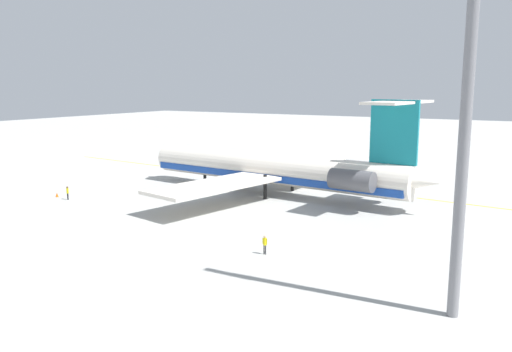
{
  "coord_description": "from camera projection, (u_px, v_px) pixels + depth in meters",
  "views": [
    {
      "loc": [
        -31.69,
        68.08,
        14.19
      ],
      "look_at": [
        0.86,
        12.38,
        2.97
      ],
      "focal_mm": 36.68,
      "sensor_mm": 36.0,
      "label": 1
    }
  ],
  "objects": [
    {
      "name": "ground",
      "position": [
        304.0,
        184.0,
        76.09
      ],
      "size": [
        327.01,
        327.01,
        0.0
      ],
      "primitive_type": "plane",
      "color": "#ADADA8"
    },
    {
      "name": "light_mast",
      "position": [
        467.0,
        94.0,
        30.26
      ],
      "size": [
        4.0,
        0.7,
        24.97
      ],
      "color": "slate",
      "rests_on": "ground"
    },
    {
      "name": "ground_crew_near_tail",
      "position": [
        68.0,
        191.0,
        65.52
      ],
      "size": [
        0.43,
        0.27,
        1.7
      ],
      "rotation": [
        0.0,
        0.0,
        1.39
      ],
      "color": "black",
      "rests_on": "ground"
    },
    {
      "name": "safety_cone_tail",
      "position": [
        228.0,
        160.0,
        98.75
      ],
      "size": [
        0.4,
        0.4,
        0.55
      ],
      "primitive_type": "cone",
      "color": "#EA590F",
      "rests_on": "ground"
    },
    {
      "name": "main_jetliner",
      "position": [
        279.0,
        169.0,
        68.1
      ],
      "size": [
        43.4,
        38.39,
        12.64
      ],
      "rotation": [
        0.0,
        0.0,
        -0.1
      ],
      "color": "silver",
      "rests_on": "ground"
    },
    {
      "name": "taxiway_centreline",
      "position": [
        299.0,
        183.0,
        76.61
      ],
      "size": [
        99.98,
        9.3,
        0.01
      ],
      "primitive_type": "cube",
      "rotation": [
        0.0,
        0.0,
        -0.09
      ],
      "color": "gold",
      "rests_on": "ground"
    },
    {
      "name": "safety_cone_wingtip",
      "position": [
        57.0,
        195.0,
        67.23
      ],
      "size": [
        0.4,
        0.4,
        0.55
      ],
      "primitive_type": "cone",
      "color": "#EA590F",
      "rests_on": "ground"
    },
    {
      "name": "ground_crew_portside",
      "position": [
        248.0,
        157.0,
        96.42
      ],
      "size": [
        0.27,
        0.38,
        1.67
      ],
      "rotation": [
        0.0,
        0.0,
        5.76
      ],
      "color": "black",
      "rests_on": "ground"
    },
    {
      "name": "ground_crew_near_nose",
      "position": [
        265.0,
        242.0,
        44.28
      ],
      "size": [
        0.43,
        0.27,
        1.69
      ],
      "rotation": [
        0.0,
        0.0,
        1.61
      ],
      "color": "black",
      "rests_on": "ground"
    },
    {
      "name": "safety_cone_nose",
      "position": [
        208.0,
        166.0,
        91.17
      ],
      "size": [
        0.4,
        0.4,
        0.55
      ],
      "primitive_type": "cone",
      "color": "#EA590F",
      "rests_on": "ground"
    }
  ]
}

